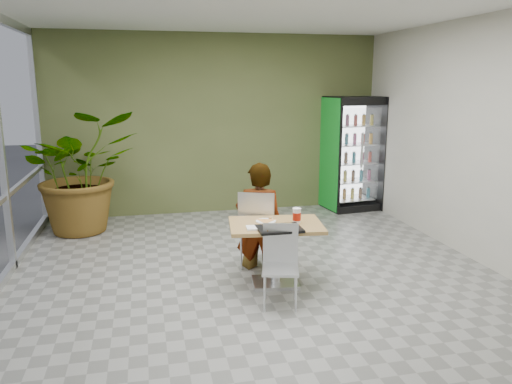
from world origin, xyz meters
TOP-DOWN VIEW (x-y plane):
  - ground at (0.00, 0.00)m, footprint 7.00×7.00m
  - room_envelope at (0.00, 0.00)m, footprint 6.00×7.00m
  - dining_table at (0.17, -0.08)m, footprint 1.15×0.88m
  - chair_far at (0.07, 0.47)m, footprint 0.58×0.59m
  - chair_near at (0.09, -0.57)m, footprint 0.47×0.47m
  - seated_woman at (0.11, 0.52)m, footprint 0.72×0.59m
  - pizza_plate at (0.08, 0.02)m, footprint 0.33×0.32m
  - soda_cup at (0.41, -0.11)m, footprint 0.10×0.10m
  - napkin_stack at (-0.12, -0.24)m, footprint 0.18×0.18m
  - cafeteria_tray at (0.14, -0.34)m, footprint 0.49×0.36m
  - beverage_fridge at (2.52, 3.14)m, footprint 1.04×0.84m
  - potted_plant at (-2.28, 2.72)m, footprint 2.13×1.98m

SIDE VIEW (x-z plane):
  - ground at x=0.00m, z-range 0.00..0.00m
  - chair_near at x=0.09m, z-range 0.07..0.94m
  - dining_table at x=0.17m, z-range 0.16..0.91m
  - seated_woman at x=0.11m, z-range -0.30..1.38m
  - chair_far at x=0.07m, z-range 0.09..1.11m
  - napkin_stack at x=-0.12m, z-range 0.75..0.77m
  - cafeteria_tray at x=0.14m, z-range 0.75..0.78m
  - pizza_plate at x=0.08m, z-range 0.75..0.78m
  - soda_cup at x=0.41m, z-range 0.75..0.92m
  - potted_plant at x=-2.28m, z-range 0.00..1.94m
  - beverage_fridge at x=2.52m, z-range 0.00..2.10m
  - room_envelope at x=0.00m, z-range 0.00..3.20m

